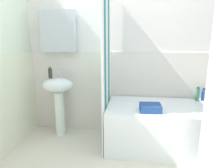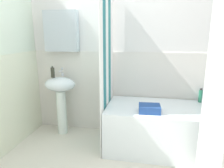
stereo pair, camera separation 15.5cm
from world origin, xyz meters
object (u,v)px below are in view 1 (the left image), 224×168
soap_dispenser (50,73)px  lotion_bottle (214,95)px  sink (58,94)px  conditioner_bottle (198,94)px  body_wash_bottle (204,94)px  bathtub (166,127)px  towel_folded (150,108)px

soap_dispenser → lotion_bottle: 2.23m
sink → conditioner_bottle: (1.91, 0.11, 0.03)m
body_wash_bottle → conditioner_bottle: size_ratio=0.90×
body_wash_bottle → conditioner_bottle: (-0.09, -0.03, 0.01)m
bathtub → conditioner_bottle: (0.43, 0.29, 0.37)m
soap_dispenser → bathtub: soap_dispenser is taller
soap_dispenser → body_wash_bottle: soap_dispenser is taller
lotion_bottle → conditioner_bottle: 0.21m
bathtub → towel_folded: (-0.22, -0.20, 0.33)m
bathtub → lotion_bottle: bearing=24.1°
towel_folded → lotion_bottle: bearing=29.3°
soap_dispenser → towel_folded: bearing=-14.8°
lotion_bottle → conditioner_bottle: size_ratio=0.89×
lotion_bottle → body_wash_bottle: (-0.12, 0.02, 0.00)m
soap_dispenser → body_wash_bottle: 2.12m
bathtub → body_wash_bottle: bearing=30.8°
sink → towel_folded: sink is taller
soap_dispenser → body_wash_bottle: bearing=4.1°
sink → towel_folded: bearing=-16.5°
soap_dispenser → conditioner_bottle: bearing=3.6°
lotion_bottle → towel_folded: 0.99m
sink → body_wash_bottle: bearing=3.8°
body_wash_bottle → towel_folded: (-0.74, -0.51, -0.04)m
conditioner_bottle → towel_folded: size_ratio=0.78×
conditioner_bottle → towel_folded: (-0.65, -0.48, -0.05)m
lotion_bottle → towel_folded: bearing=-150.7°
body_wash_bottle → soap_dispenser: bearing=-175.9°
sink → towel_folded: (1.26, -0.37, -0.01)m
soap_dispenser → bathtub: size_ratio=0.11×
sink → lotion_bottle: sink is taller
body_wash_bottle → bathtub: bearing=-149.2°
sink → body_wash_bottle: (2.00, 0.13, 0.02)m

